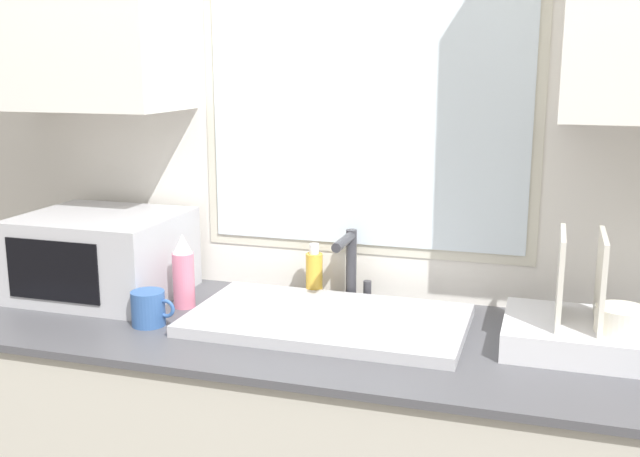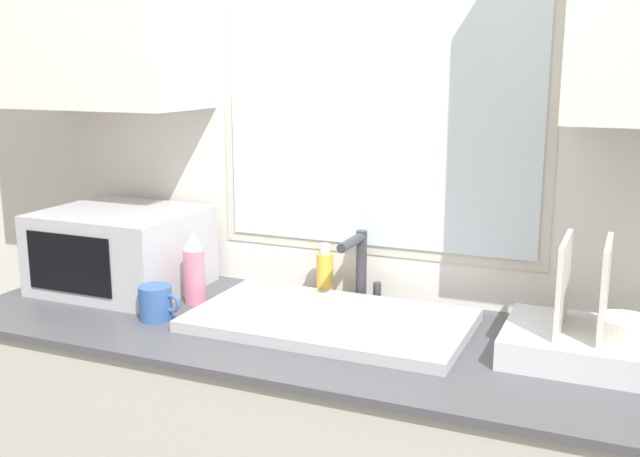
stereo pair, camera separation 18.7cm
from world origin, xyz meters
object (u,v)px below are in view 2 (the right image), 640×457
(faucet, at_px, (360,261))
(microwave, at_px, (121,249))
(spray_bottle, at_px, (194,269))
(soap_bottle, at_px, (325,274))
(mug_near_sink, at_px, (156,303))
(dish_rack, at_px, (584,336))

(faucet, height_order, microwave, microwave)
(microwave, xyz_separation_m, spray_bottle, (0.29, -0.04, -0.02))
(soap_bottle, bearing_deg, microwave, -165.80)
(mug_near_sink, bearing_deg, dish_rack, 8.20)
(spray_bottle, xyz_separation_m, mug_near_sink, (-0.02, -0.17, -0.06))
(microwave, relative_size, spray_bottle, 2.10)
(microwave, xyz_separation_m, soap_bottle, (0.62, 0.16, -0.05))
(microwave, height_order, spray_bottle, microwave)
(microwave, height_order, mug_near_sink, microwave)
(spray_bottle, bearing_deg, soap_bottle, 30.48)
(soap_bottle, bearing_deg, spray_bottle, -149.52)
(microwave, xyz_separation_m, dish_rack, (1.36, -0.05, -0.06))
(faucet, distance_m, mug_near_sink, 0.59)
(faucet, bearing_deg, mug_near_sink, -142.49)
(spray_bottle, height_order, soap_bottle, spray_bottle)
(faucet, xyz_separation_m, mug_near_sink, (-0.46, -0.35, -0.08))
(faucet, height_order, mug_near_sink, faucet)
(dish_rack, height_order, soap_bottle, dish_rack)
(faucet, height_order, soap_bottle, faucet)
(microwave, bearing_deg, dish_rack, -1.97)
(mug_near_sink, bearing_deg, spray_bottle, 83.71)
(faucet, xyz_separation_m, soap_bottle, (-0.11, 0.01, -0.05))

